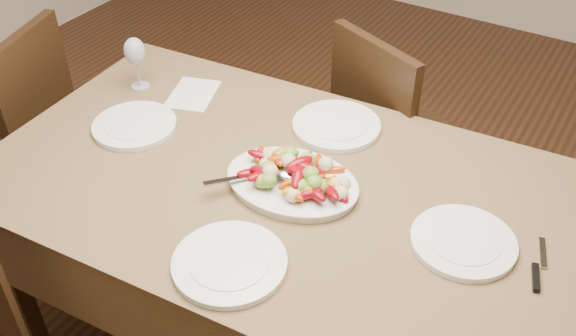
% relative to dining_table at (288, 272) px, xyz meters
% --- Properties ---
extents(floor, '(6.00, 6.00, 0.00)m').
position_rel_dining_table_xyz_m(floor, '(-0.20, -0.01, -0.38)').
color(floor, '#351D10').
rests_on(floor, ground).
extents(dining_table, '(1.91, 1.17, 0.76)m').
position_rel_dining_table_xyz_m(dining_table, '(0.00, 0.00, 0.00)').
color(dining_table, brown).
rests_on(dining_table, ground).
extents(chair_far, '(0.55, 0.55, 0.95)m').
position_rel_dining_table_xyz_m(chair_far, '(0.05, 0.78, 0.10)').
color(chair_far, black).
rests_on(chair_far, ground).
extents(chair_left, '(0.52, 0.52, 0.95)m').
position_rel_dining_table_xyz_m(chair_left, '(-1.29, -0.05, 0.10)').
color(chair_left, black).
rests_on(chair_left, ground).
extents(serving_platter, '(0.41, 0.31, 0.02)m').
position_rel_dining_table_xyz_m(serving_platter, '(0.02, -0.00, 0.39)').
color(serving_platter, white).
rests_on(serving_platter, dining_table).
extents(roasted_vegetables, '(0.33, 0.24, 0.09)m').
position_rel_dining_table_xyz_m(roasted_vegetables, '(0.02, -0.00, 0.45)').
color(roasted_vegetables, '#76020B').
rests_on(roasted_vegetables, serving_platter).
extents(serving_spoon, '(0.26, 0.21, 0.03)m').
position_rel_dining_table_xyz_m(serving_spoon, '(-0.05, -0.05, 0.43)').
color(serving_spoon, '#9EA0A8').
rests_on(serving_spoon, serving_platter).
extents(plate_left, '(0.27, 0.27, 0.02)m').
position_rel_dining_table_xyz_m(plate_left, '(-0.58, -0.02, 0.39)').
color(plate_left, white).
rests_on(plate_left, dining_table).
extents(plate_right, '(0.28, 0.28, 0.02)m').
position_rel_dining_table_xyz_m(plate_right, '(0.52, 0.03, 0.39)').
color(plate_right, white).
rests_on(plate_right, dining_table).
extents(plate_far, '(0.29, 0.29, 0.02)m').
position_rel_dining_table_xyz_m(plate_far, '(-0.02, 0.33, 0.39)').
color(plate_far, white).
rests_on(plate_far, dining_table).
extents(plate_near, '(0.30, 0.30, 0.02)m').
position_rel_dining_table_xyz_m(plate_near, '(0.04, -0.35, 0.39)').
color(plate_near, white).
rests_on(plate_near, dining_table).
extents(wine_glass, '(0.08, 0.08, 0.20)m').
position_rel_dining_table_xyz_m(wine_glass, '(-0.74, 0.19, 0.48)').
color(wine_glass, '#8C99A5').
rests_on(wine_glass, dining_table).
extents(menu_card, '(0.21, 0.25, 0.00)m').
position_rel_dining_table_xyz_m(menu_card, '(-0.55, 0.25, 0.38)').
color(menu_card, silver).
rests_on(menu_card, dining_table).
extents(table_knife, '(0.07, 0.20, 0.01)m').
position_rel_dining_table_xyz_m(table_knife, '(0.71, 0.05, 0.38)').
color(table_knife, '#9EA0A8').
rests_on(table_knife, dining_table).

